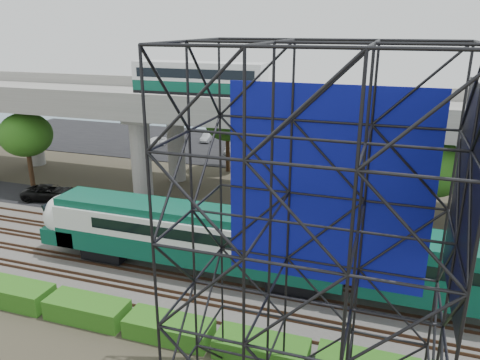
% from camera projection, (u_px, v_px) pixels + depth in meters
% --- Properties ---
extents(ground, '(140.00, 140.00, 0.00)m').
position_uv_depth(ground, '(187.00, 291.00, 28.62)').
color(ground, '#474233').
rests_on(ground, ground).
extents(ballast_bed, '(90.00, 12.00, 0.20)m').
position_uv_depth(ballast_bed, '(199.00, 274.00, 30.39)').
color(ballast_bed, slate).
rests_on(ballast_bed, ground).
extents(service_road, '(90.00, 5.00, 0.08)m').
position_uv_depth(service_road, '(241.00, 224.00, 38.05)').
color(service_road, black).
rests_on(service_road, ground).
extents(parking_lot, '(90.00, 18.00, 0.08)m').
position_uv_depth(parking_lot, '(299.00, 153.00, 59.19)').
color(parking_lot, black).
rests_on(parking_lot, ground).
extents(harbor_water, '(140.00, 40.00, 0.03)m').
position_uv_depth(harbor_water, '(326.00, 121.00, 78.99)').
color(harbor_water, '#3F5967').
rests_on(harbor_water, ground).
extents(rail_tracks, '(90.00, 9.52, 0.16)m').
position_uv_depth(rail_tracks, '(199.00, 272.00, 30.33)').
color(rail_tracks, '#472D1E').
rests_on(rail_tracks, ballast_bed).
extents(commuter_train, '(29.30, 3.06, 4.30)m').
position_uv_depth(commuter_train, '(226.00, 239.00, 28.95)').
color(commuter_train, black).
rests_on(commuter_train, rail_tracks).
extents(overpass, '(80.00, 12.00, 12.40)m').
position_uv_depth(overpass, '(256.00, 113.00, 40.54)').
color(overpass, '#9E9B93').
rests_on(overpass, ground).
extents(scaffold_tower, '(9.36, 6.36, 15.00)m').
position_uv_depth(scaffold_tower, '(311.00, 265.00, 16.43)').
color(scaffold_tower, black).
rests_on(scaffold_tower, ground).
extents(hedge_strip, '(34.60, 1.80, 1.20)m').
position_uv_depth(hedge_strip, '(169.00, 328.00, 24.27)').
color(hedge_strip, '#255513').
rests_on(hedge_strip, ground).
extents(trees, '(40.94, 16.94, 7.69)m').
position_uv_depth(trees, '(212.00, 139.00, 42.81)').
color(trees, '#382314').
rests_on(trees, ground).
extents(suv, '(5.40, 3.62, 1.38)m').
position_uv_depth(suv, '(50.00, 193.00, 43.16)').
color(suv, black).
rests_on(suv, service_road).
extents(parked_cars, '(39.57, 9.80, 1.32)m').
position_uv_depth(parked_cars, '(305.00, 149.00, 58.58)').
color(parked_cars, white).
rests_on(parked_cars, parking_lot).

